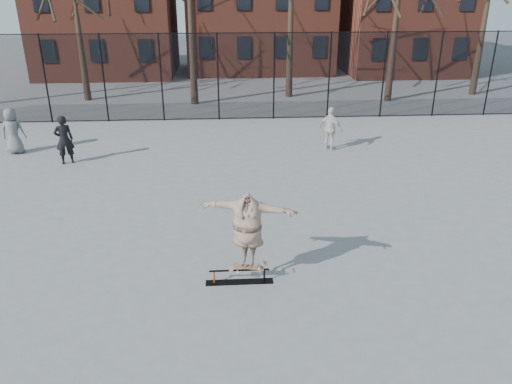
{
  "coord_description": "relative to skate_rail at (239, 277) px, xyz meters",
  "views": [
    {
      "loc": [
        -1.16,
        -10.3,
        6.26
      ],
      "look_at": [
        -0.39,
        1.5,
        1.15
      ],
      "focal_mm": 35.0,
      "sensor_mm": 36.0,
      "label": 1
    }
  ],
  "objects": [
    {
      "name": "bystander_white",
      "position": [
        3.87,
        9.09,
        0.72
      ],
      "size": [
        1.03,
        0.95,
        1.69
      ],
      "primitive_type": "imported",
      "rotation": [
        0.0,
        0.0,
        2.45
      ],
      "color": "beige",
      "rests_on": "ground"
    },
    {
      "name": "skateboard",
      "position": [
        0.2,
        0.0,
        0.25
      ],
      "size": [
        0.74,
        0.18,
        0.09
      ],
      "primitive_type": null,
      "color": "#A76F43",
      "rests_on": "skate_rail"
    },
    {
      "name": "skater",
      "position": [
        0.2,
        -0.0,
        1.15
      ],
      "size": [
        2.18,
        1.12,
        1.71
      ],
      "primitive_type": "imported",
      "rotation": [
        0.0,
        0.0,
        -0.28
      ],
      "color": "#4C3C98",
      "rests_on": "skateboard"
    },
    {
      "name": "ground",
      "position": [
        0.92,
        0.88,
        -0.13
      ],
      "size": [
        100.0,
        100.0,
        0.0
      ],
      "primitive_type": "plane",
      "color": "slate"
    },
    {
      "name": "bystander_black",
      "position": [
        -6.01,
        8.17,
        0.76
      ],
      "size": [
        0.76,
        0.64,
        1.78
      ],
      "primitive_type": "imported",
      "rotation": [
        0.0,
        0.0,
        3.53
      ],
      "color": "black",
      "rests_on": "ground"
    },
    {
      "name": "bystander_grey",
      "position": [
        -8.27,
        9.44,
        0.75
      ],
      "size": [
        0.86,
        0.56,
        1.76
      ],
      "primitive_type": "imported",
      "rotation": [
        0.0,
        0.0,
        3.14
      ],
      "color": "slate",
      "rests_on": "ground"
    },
    {
      "name": "skate_rail",
      "position": [
        0.0,
        0.0,
        0.0
      ],
      "size": [
        1.5,
        0.23,
        0.33
      ],
      "color": "black",
      "rests_on": "ground"
    },
    {
      "name": "fence",
      "position": [
        0.9,
        13.88,
        1.93
      ],
      "size": [
        34.03,
        0.07,
        4.0
      ],
      "color": "black",
      "rests_on": "ground"
    }
  ]
}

